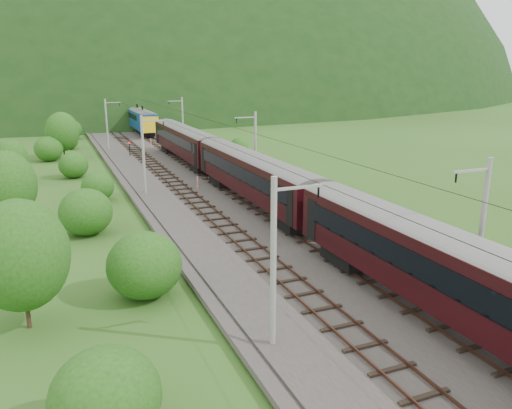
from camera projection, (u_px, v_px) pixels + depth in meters
name	position (u px, v px, depth m)	size (l,w,h in m)	color
ground	(381.00, 324.00, 25.82)	(600.00, 600.00, 0.00)	#2E4D18
railbed	(294.00, 257.00, 34.69)	(14.00, 220.00, 0.30)	#38332D
track_left	(263.00, 258.00, 33.75)	(2.40, 220.00, 0.27)	brown
track_right	(324.00, 249.00, 35.53)	(2.40, 220.00, 0.27)	brown
catenary_left	(144.00, 153.00, 50.89)	(2.54, 192.28, 8.00)	gray
catenary_right	(255.00, 146.00, 55.43)	(2.54, 192.28, 8.00)	gray
overhead_wires	(296.00, 158.00, 32.88)	(4.83, 198.00, 0.03)	black
mountain_main	(75.00, 95.00, 257.52)	(504.00, 360.00, 244.00)	black
train	(253.00, 168.00, 46.58)	(3.26, 131.63, 5.68)	black
hazard_post_near	(198.00, 183.00, 53.44)	(0.15, 0.15, 1.40)	red
hazard_post_far	(151.00, 143.00, 81.60)	(0.17, 0.17, 1.57)	red
signal	(130.00, 148.00, 74.14)	(0.22, 0.22, 2.03)	black
vegetation_left	(61.00, 190.00, 43.24)	(12.40, 147.51, 6.82)	#204712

